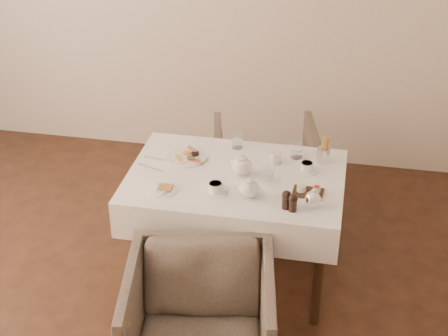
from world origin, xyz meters
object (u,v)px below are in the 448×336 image
armchair_near (200,325)px  breakfast_plate (186,157)px  teapot_centre (242,164)px  table (236,192)px  armchair_far (265,172)px

armchair_near → breakfast_plate: 1.13m
armchair_near → breakfast_plate: (-0.31, 1.01, 0.41)m
teapot_centre → table: bearing=-129.5°
breakfast_plate → teapot_centre: size_ratio=1.53×
armchair_far → teapot_centre: (-0.04, -0.75, 0.49)m
armchair_near → breakfast_plate: breakfast_plate is taller
armchair_near → teapot_centre: teapot_centre is taller
armchair_far → table: bearing=71.8°
table → armchair_far: 0.83m
table → armchair_near: 0.91m
armchair_near → armchair_far: 1.64m
armchair_near → teapot_centre: 1.00m
armchair_far → breakfast_plate: (-0.41, -0.62, 0.43)m
table → breakfast_plate: breakfast_plate is taller
table → armchair_near: size_ratio=1.66×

